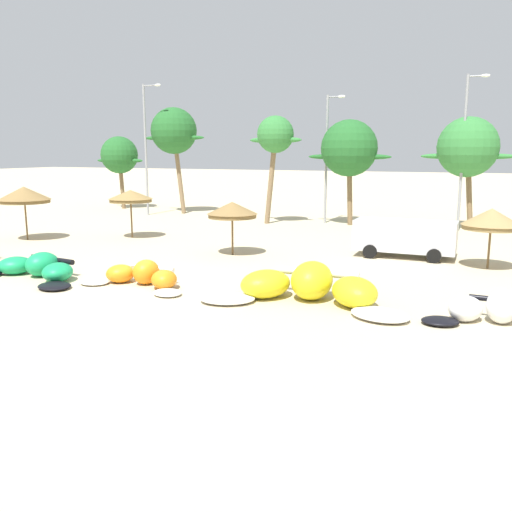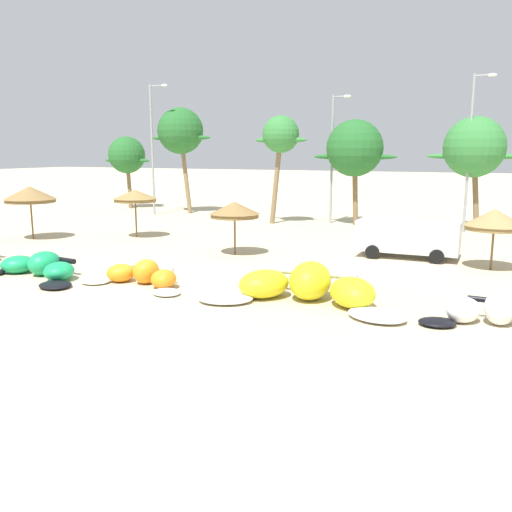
{
  "view_description": "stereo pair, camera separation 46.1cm",
  "coord_description": "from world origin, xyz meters",
  "px_view_note": "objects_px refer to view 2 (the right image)",
  "views": [
    {
      "loc": [
        12.75,
        -17.8,
        5.16
      ],
      "look_at": [
        4.06,
        2.0,
        1.0
      ],
      "focal_mm": 37.99,
      "sensor_mm": 36.0,
      "label": 1
    },
    {
      "loc": [
        13.17,
        -17.61,
        5.16
      ],
      "look_at": [
        4.06,
        2.0,
        1.0
      ],
      "focal_mm": 37.99,
      "sensor_mm": 36.0,
      "label": 2
    }
  ],
  "objects_px": {
    "lamppost_west": "(153,144)",
    "palm_center_right": "(474,148)",
    "kite_right_of_center": "(500,314)",
    "parked_van": "(406,236)",
    "lamppost_west_center": "(333,153)",
    "kite_center": "(307,288)",
    "beach_umbrella_outermost": "(495,219)",
    "palm_left_of_gap": "(281,136)",
    "palm_leftmost": "(127,155)",
    "beach_umbrella_near_van": "(30,194)",
    "palm_center_left": "(355,149)",
    "kite_left": "(38,267)",
    "kite_left_of_center": "(142,276)",
    "palm_left": "(180,132)",
    "lamppost_east_center": "(471,147)",
    "beach_umbrella_near_palms": "(235,210)",
    "beach_umbrella_middle": "(135,196)"
  },
  "relations": [
    {
      "from": "palm_center_right",
      "to": "lamppost_west",
      "type": "height_order",
      "value": "lamppost_west"
    },
    {
      "from": "palm_left",
      "to": "lamppost_east_center",
      "type": "bearing_deg",
      "value": -4.87
    },
    {
      "from": "palm_left",
      "to": "lamppost_east_center",
      "type": "distance_m",
      "value": 23.18
    },
    {
      "from": "lamppost_west",
      "to": "palm_center_right",
      "type": "bearing_deg",
      "value": 2.63
    },
    {
      "from": "palm_leftmost",
      "to": "lamppost_east_center",
      "type": "xyz_separation_m",
      "value": [
        29.75,
        -3.23,
        0.64
      ]
    },
    {
      "from": "palm_leftmost",
      "to": "lamppost_east_center",
      "type": "height_order",
      "value": "lamppost_east_center"
    },
    {
      "from": "beach_umbrella_near_van",
      "to": "beach_umbrella_outermost",
      "type": "bearing_deg",
      "value": 4.88
    },
    {
      "from": "kite_left",
      "to": "beach_umbrella_middle",
      "type": "xyz_separation_m",
      "value": [
        -2.85,
        10.45,
        2.15
      ]
    },
    {
      "from": "kite_center",
      "to": "lamppost_west_center",
      "type": "bearing_deg",
      "value": 104.85
    },
    {
      "from": "beach_umbrella_near_palms",
      "to": "palm_center_left",
      "type": "bearing_deg",
      "value": 79.94
    },
    {
      "from": "parked_van",
      "to": "palm_center_right",
      "type": "bearing_deg",
      "value": 79.26
    },
    {
      "from": "kite_left",
      "to": "palm_center_left",
      "type": "bearing_deg",
      "value": 70.51
    },
    {
      "from": "beach_umbrella_near_palms",
      "to": "palm_center_left",
      "type": "xyz_separation_m",
      "value": [
        2.44,
        13.76,
        3.09
      ]
    },
    {
      "from": "palm_center_right",
      "to": "beach_umbrella_near_van",
      "type": "bearing_deg",
      "value": -147.6
    },
    {
      "from": "kite_left_of_center",
      "to": "lamppost_west",
      "type": "distance_m",
      "value": 25.39
    },
    {
      "from": "kite_right_of_center",
      "to": "lamppost_west",
      "type": "xyz_separation_m",
      "value": [
        -26.78,
        20.34,
        5.4
      ]
    },
    {
      "from": "beach_umbrella_outermost",
      "to": "palm_left",
      "type": "height_order",
      "value": "palm_left"
    },
    {
      "from": "palm_center_left",
      "to": "kite_left",
      "type": "bearing_deg",
      "value": -109.49
    },
    {
      "from": "palm_left_of_gap",
      "to": "palm_leftmost",
      "type": "bearing_deg",
      "value": 165.2
    },
    {
      "from": "lamppost_west",
      "to": "lamppost_east_center",
      "type": "distance_m",
      "value": 24.34
    },
    {
      "from": "palm_left_of_gap",
      "to": "lamppost_west",
      "type": "distance_m",
      "value": 11.81
    },
    {
      "from": "kite_left",
      "to": "palm_leftmost",
      "type": "bearing_deg",
      "value": 120.44
    },
    {
      "from": "parked_van",
      "to": "lamppost_east_center",
      "type": "height_order",
      "value": "lamppost_east_center"
    },
    {
      "from": "parked_van",
      "to": "lamppost_west_center",
      "type": "relative_size",
      "value": 0.53
    },
    {
      "from": "parked_van",
      "to": "lamppost_east_center",
      "type": "bearing_deg",
      "value": 79.06
    },
    {
      "from": "kite_center",
      "to": "palm_leftmost",
      "type": "distance_m",
      "value": 35.39
    },
    {
      "from": "palm_center_right",
      "to": "lamppost_west_center",
      "type": "xyz_separation_m",
      "value": [
        -9.45,
        -0.23,
        -0.37
      ]
    },
    {
      "from": "kite_left_of_center",
      "to": "lamppost_west_center",
      "type": "height_order",
      "value": "lamppost_west_center"
    },
    {
      "from": "kite_left",
      "to": "palm_leftmost",
      "type": "height_order",
      "value": "palm_leftmost"
    },
    {
      "from": "beach_umbrella_outermost",
      "to": "parked_van",
      "type": "height_order",
      "value": "beach_umbrella_outermost"
    },
    {
      "from": "beach_umbrella_near_palms",
      "to": "palm_center_right",
      "type": "xyz_separation_m",
      "value": [
        10.21,
        14.4,
        3.14
      ]
    },
    {
      "from": "palm_leftmost",
      "to": "lamppost_east_center",
      "type": "relative_size",
      "value": 0.66
    },
    {
      "from": "beach_umbrella_near_van",
      "to": "palm_center_left",
      "type": "bearing_deg",
      "value": 42.17
    },
    {
      "from": "beach_umbrella_outermost",
      "to": "palm_left",
      "type": "bearing_deg",
      "value": 151.05
    },
    {
      "from": "parked_van",
      "to": "beach_umbrella_middle",
      "type": "bearing_deg",
      "value": -178.82
    },
    {
      "from": "beach_umbrella_near_van",
      "to": "palm_center_left",
      "type": "distance_m",
      "value": 21.55
    },
    {
      "from": "palm_left",
      "to": "palm_left_of_gap",
      "type": "height_order",
      "value": "palm_left"
    },
    {
      "from": "kite_left_of_center",
      "to": "kite_center",
      "type": "relative_size",
      "value": 0.66
    },
    {
      "from": "palm_center_left",
      "to": "lamppost_west",
      "type": "xyz_separation_m",
      "value": [
        -16.71,
        -0.49,
        0.42
      ]
    },
    {
      "from": "kite_left",
      "to": "palm_center_left",
      "type": "distance_m",
      "value": 23.54
    },
    {
      "from": "kite_left",
      "to": "kite_center",
      "type": "bearing_deg",
      "value": 5.04
    },
    {
      "from": "palm_left_of_gap",
      "to": "palm_center_left",
      "type": "xyz_separation_m",
      "value": [
        4.97,
        1.62,
        -0.85
      ]
    },
    {
      "from": "kite_right_of_center",
      "to": "lamppost_west_center",
      "type": "distance_m",
      "value": 24.71
    },
    {
      "from": "palm_center_right",
      "to": "lamppost_west",
      "type": "distance_m",
      "value": 24.51
    },
    {
      "from": "kite_right_of_center",
      "to": "palm_leftmost",
      "type": "distance_m",
      "value": 40.25
    },
    {
      "from": "beach_umbrella_near_van",
      "to": "palm_leftmost",
      "type": "height_order",
      "value": "palm_leftmost"
    },
    {
      "from": "palm_left_of_gap",
      "to": "palm_center_right",
      "type": "relative_size",
      "value": 1.03
    },
    {
      "from": "beach_umbrella_near_palms",
      "to": "parked_van",
      "type": "distance_m",
      "value": 8.6
    },
    {
      "from": "kite_right_of_center",
      "to": "palm_center_left",
      "type": "distance_m",
      "value": 23.67
    },
    {
      "from": "beach_umbrella_near_van",
      "to": "lamppost_west",
      "type": "bearing_deg",
      "value": 93.57
    }
  ]
}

